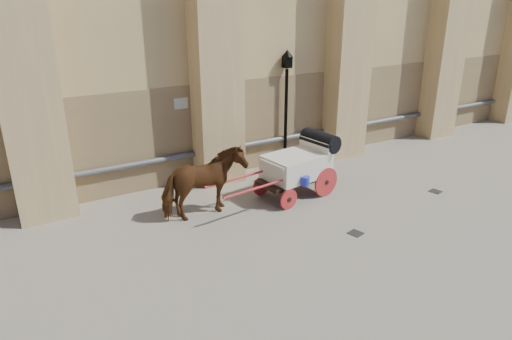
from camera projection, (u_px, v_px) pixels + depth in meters
ground at (314, 217)px, 12.00m from camera, size 90.00×90.00×0.00m
horse at (204, 184)px, 11.72m from camera, size 2.23×1.13×1.84m
carriage at (300, 163)px, 13.09m from camera, size 4.10×1.58×1.75m
street_lamp at (286, 105)px, 15.10m from camera, size 0.36×0.36×3.86m
drain_grate_near at (356, 233)px, 11.15m from camera, size 0.39×0.39×0.01m
drain_grate_far at (435, 191)px, 13.56m from camera, size 0.38×0.38×0.01m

